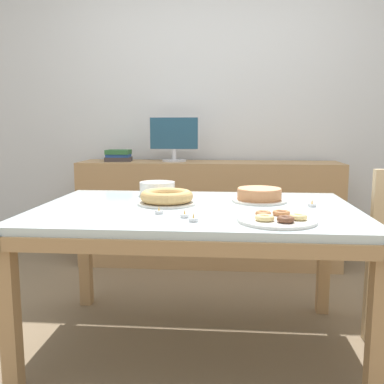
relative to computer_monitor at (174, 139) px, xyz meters
name	(u,v)px	position (x,y,z in m)	size (l,w,h in m)	color
ground_plane	(196,345)	(0.29, -1.43, -1.06)	(12.00, 12.00, 0.00)	#7A664C
wall_back	(211,111)	(0.29, 0.30, 0.24)	(8.00, 0.10, 2.60)	silver
dining_table	(196,223)	(0.29, -1.43, -0.39)	(1.65, 1.10, 0.75)	silver
sideboard	(209,213)	(0.29, 0.00, -0.63)	(2.17, 0.44, 0.87)	tan
computer_monitor	(174,139)	(0.00, 0.00, 0.00)	(0.42, 0.20, 0.38)	silver
book_stack	(119,156)	(-0.48, 0.00, -0.14)	(0.24, 0.19, 0.10)	#3F3838
cake_chocolate_round	(259,195)	(0.63, -1.25, -0.27)	(0.30, 0.30, 0.07)	silver
cake_golden_bundt	(167,197)	(0.13, -1.37, -0.27)	(0.31, 0.31, 0.07)	silver
pastry_platter	(277,219)	(0.67, -1.75, -0.30)	(0.34, 0.34, 0.04)	silver
plate_stack	(157,189)	(0.03, -1.07, -0.27)	(0.21, 0.21, 0.08)	silver
tealight_centre	(159,212)	(0.14, -1.63, -0.30)	(0.04, 0.04, 0.04)	silver
tealight_near_cakes	(184,196)	(0.20, -1.16, -0.30)	(0.04, 0.04, 0.04)	silver
tealight_right_edge	(185,215)	(0.26, -1.70, -0.30)	(0.04, 0.04, 0.04)	silver
tealight_near_front	(312,205)	(0.88, -1.38, -0.30)	(0.04, 0.04, 0.04)	silver
tealight_left_edge	(193,219)	(0.31, -1.78, -0.30)	(0.04, 0.04, 0.04)	silver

